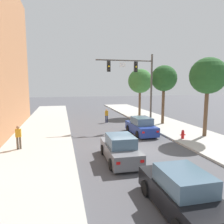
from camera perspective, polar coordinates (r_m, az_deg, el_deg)
The scene contains 13 objects.
ground_plane at distance 14.90m, azimuth 5.69°, elevation -10.47°, with size 120.00×120.00×0.00m, color #4C4C51.
sidewalk_left at distance 14.24m, azimuth -20.43°, elevation -11.51°, with size 5.00×60.00×0.15m, color #B2AFA8.
sidewalk_right at distance 18.01m, azimuth 25.82°, elevation -7.75°, with size 5.00×60.00×0.15m, color #B2AFA8.
traffic_signal_mast at distance 22.22m, azimuth 6.67°, elevation 9.45°, with size 6.05×0.38×7.50m.
car_lead_blue at distance 19.50m, azimuth 7.91°, elevation -3.92°, with size 1.87×4.26×1.60m.
car_following_grey at distance 12.89m, azimuth 2.20°, elevation -10.01°, with size 1.88×4.26×1.60m.
car_third_black at distance 8.55m, azimuth 18.26°, elevation -20.07°, with size 1.85×4.25×1.60m.
pedestrian_sidewalk_left_walker at distance 15.89m, azimuth -24.01°, elevation -5.98°, with size 0.36×0.22×1.64m.
pedestrian_crossing_road at distance 24.97m, azimuth -1.48°, elevation -0.83°, with size 0.36×0.22×1.64m.
fire_hydrant at distance 18.32m, azimuth 18.62°, elevation -5.72°, with size 0.48×0.24×0.72m.
street_tree_nearest at distance 19.46m, azimuth 24.57°, elevation 8.81°, with size 3.02×3.02×6.65m.
street_tree_second at distance 24.08m, azimuth 13.89°, elevation 8.73°, with size 2.83×2.83×6.46m.
street_tree_third at distance 29.58m, azimuth 7.61°, elevation 8.27°, with size 3.32×3.32×6.47m.
Camera 1 is at (-4.68, -13.35, 4.67)m, focal length 33.75 mm.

